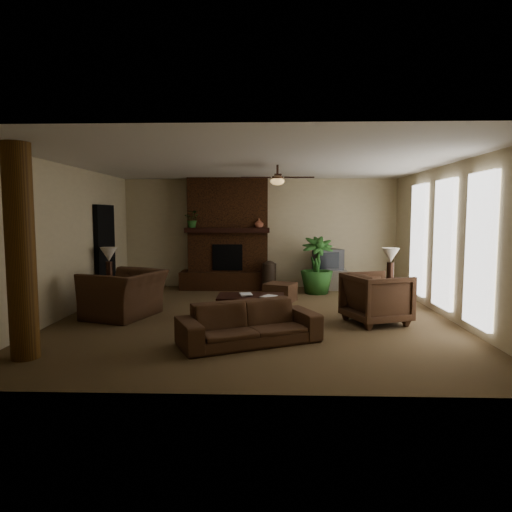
{
  "coord_description": "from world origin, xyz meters",
  "views": [
    {
      "loc": [
        0.28,
        -7.99,
        1.89
      ],
      "look_at": [
        0.0,
        0.4,
        1.1
      ],
      "focal_mm": 31.1,
      "sensor_mm": 36.0,
      "label": 1
    }
  ],
  "objects_px": {
    "tv_stand": "(329,279)",
    "floor_plant": "(317,278)",
    "ottoman": "(280,292)",
    "lamp_right": "(391,258)",
    "sofa": "(249,317)",
    "armchair_left": "(124,286)",
    "lamp_left": "(109,257)",
    "side_table_right": "(391,292)",
    "floor_vase": "(269,274)",
    "armchair_right": "(377,296)",
    "log_column": "(21,252)",
    "side_table_left": "(110,290)",
    "coffee_table": "(251,298)"
  },
  "relations": [
    {
      "from": "tv_stand",
      "to": "floor_plant",
      "type": "relative_size",
      "value": 0.62
    },
    {
      "from": "ottoman",
      "to": "lamp_right",
      "type": "distance_m",
      "value": 2.43
    },
    {
      "from": "sofa",
      "to": "armchair_left",
      "type": "xyz_separation_m",
      "value": [
        -2.38,
        1.62,
        0.17
      ]
    },
    {
      "from": "lamp_left",
      "to": "side_table_right",
      "type": "height_order",
      "value": "lamp_left"
    },
    {
      "from": "sofa",
      "to": "floor_vase",
      "type": "bearing_deg",
      "value": 61.45
    },
    {
      "from": "armchair_right",
      "to": "log_column",
      "type": "bearing_deg",
      "value": 91.49
    },
    {
      "from": "floor_vase",
      "to": "lamp_left",
      "type": "relative_size",
      "value": 1.18
    },
    {
      "from": "lamp_right",
      "to": "floor_vase",
      "type": "bearing_deg",
      "value": 148.94
    },
    {
      "from": "sofa",
      "to": "side_table_right",
      "type": "bearing_deg",
      "value": 20.57
    },
    {
      "from": "armchair_left",
      "to": "log_column",
      "type": "bearing_deg",
      "value": 5.93
    },
    {
      "from": "side_table_left",
      "to": "lamp_left",
      "type": "relative_size",
      "value": 0.85
    },
    {
      "from": "floor_plant",
      "to": "armchair_left",
      "type": "bearing_deg",
      "value": -146.02
    },
    {
      "from": "ottoman",
      "to": "armchair_right",
      "type": "bearing_deg",
      "value": -49.24
    },
    {
      "from": "log_column",
      "to": "coffee_table",
      "type": "distance_m",
      "value": 3.83
    },
    {
      "from": "lamp_left",
      "to": "floor_plant",
      "type": "bearing_deg",
      "value": 16.64
    },
    {
      "from": "floor_plant",
      "to": "armchair_right",
      "type": "bearing_deg",
      "value": -75.75
    },
    {
      "from": "coffee_table",
      "to": "floor_plant",
      "type": "xyz_separation_m",
      "value": [
        1.46,
        2.64,
        0.01
      ]
    },
    {
      "from": "side_table_left",
      "to": "lamp_left",
      "type": "xyz_separation_m",
      "value": [
        0.02,
        -0.03,
        0.73
      ]
    },
    {
      "from": "sofa",
      "to": "coffee_table",
      "type": "relative_size",
      "value": 1.71
    },
    {
      "from": "ottoman",
      "to": "floor_plant",
      "type": "relative_size",
      "value": 0.44
    },
    {
      "from": "floor_plant",
      "to": "lamp_left",
      "type": "xyz_separation_m",
      "value": [
        -4.52,
        -1.35,
        0.62
      ]
    },
    {
      "from": "armchair_left",
      "to": "ottoman",
      "type": "bearing_deg",
      "value": 136.77
    },
    {
      "from": "armchair_right",
      "to": "tv_stand",
      "type": "distance_m",
      "value": 3.53
    },
    {
      "from": "floor_plant",
      "to": "side_table_left",
      "type": "bearing_deg",
      "value": -163.79
    },
    {
      "from": "sofa",
      "to": "side_table_right",
      "type": "distance_m",
      "value": 4.05
    },
    {
      "from": "armchair_right",
      "to": "lamp_right",
      "type": "distance_m",
      "value": 1.76
    },
    {
      "from": "coffee_table",
      "to": "side_table_right",
      "type": "bearing_deg",
      "value": 25.04
    },
    {
      "from": "floor_vase",
      "to": "lamp_right",
      "type": "distance_m",
      "value": 2.99
    },
    {
      "from": "log_column",
      "to": "lamp_left",
      "type": "bearing_deg",
      "value": 92.92
    },
    {
      "from": "ottoman",
      "to": "floor_vase",
      "type": "height_order",
      "value": "floor_vase"
    },
    {
      "from": "armchair_right",
      "to": "lamp_right",
      "type": "xyz_separation_m",
      "value": [
        0.64,
        1.55,
        0.52
      ]
    },
    {
      "from": "armchair_left",
      "to": "tv_stand",
      "type": "bearing_deg",
      "value": 145.76
    },
    {
      "from": "armchair_left",
      "to": "side_table_left",
      "type": "xyz_separation_m",
      "value": [
        -0.74,
        1.24,
        -0.3
      ]
    },
    {
      "from": "log_column",
      "to": "floor_vase",
      "type": "xyz_separation_m",
      "value": [
        3.2,
        5.12,
        -0.97
      ]
    },
    {
      "from": "sofa",
      "to": "lamp_left",
      "type": "height_order",
      "value": "lamp_left"
    },
    {
      "from": "coffee_table",
      "to": "floor_vase",
      "type": "relative_size",
      "value": 1.56
    },
    {
      "from": "lamp_left",
      "to": "lamp_right",
      "type": "bearing_deg",
      "value": 0.05
    },
    {
      "from": "coffee_table",
      "to": "tv_stand",
      "type": "relative_size",
      "value": 1.41
    },
    {
      "from": "lamp_right",
      "to": "side_table_right",
      "type": "bearing_deg",
      "value": 46.3
    },
    {
      "from": "floor_plant",
      "to": "tv_stand",
      "type": "bearing_deg",
      "value": 58.15
    },
    {
      "from": "lamp_left",
      "to": "side_table_right",
      "type": "distance_m",
      "value": 5.99
    },
    {
      "from": "floor_plant",
      "to": "side_table_right",
      "type": "height_order",
      "value": "floor_plant"
    },
    {
      "from": "sofa",
      "to": "tv_stand",
      "type": "distance_m",
      "value": 5.11
    },
    {
      "from": "armchair_left",
      "to": "lamp_right",
      "type": "distance_m",
      "value": 5.33
    },
    {
      "from": "floor_vase",
      "to": "lamp_left",
      "type": "height_order",
      "value": "lamp_left"
    },
    {
      "from": "ottoman",
      "to": "floor_vase",
      "type": "xyz_separation_m",
      "value": [
        -0.24,
        1.17,
        0.23
      ]
    },
    {
      "from": "log_column",
      "to": "side_table_left",
      "type": "xyz_separation_m",
      "value": [
        -0.2,
        3.63,
        -1.12
      ]
    },
    {
      "from": "armchair_right",
      "to": "coffee_table",
      "type": "relative_size",
      "value": 0.81
    },
    {
      "from": "armchair_left",
      "to": "floor_plant",
      "type": "distance_m",
      "value": 4.58
    },
    {
      "from": "coffee_table",
      "to": "lamp_left",
      "type": "distance_m",
      "value": 3.38
    }
  ]
}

